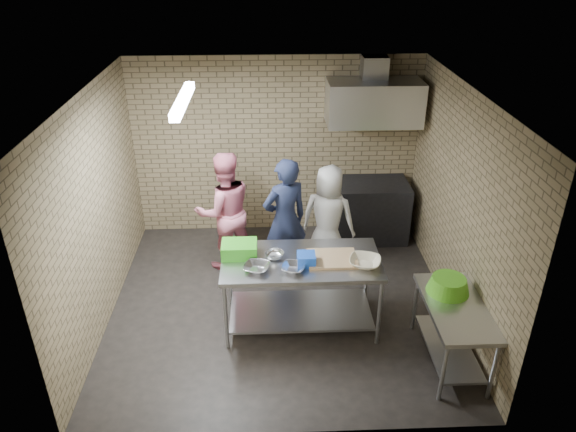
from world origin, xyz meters
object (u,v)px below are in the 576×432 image
object	(u,v)px
green_crate	(239,249)
woman_white	(328,218)
bottle_red	(375,104)
bottle_green	(402,104)
blue_tub	(306,259)
man_navy	(285,220)
green_basin	(448,285)
woman_pink	(225,211)
prep_table	(301,292)
side_counter	(451,333)
stove	(366,210)

from	to	relation	value
green_crate	woman_white	size ratio (longest dim) A/B	0.27
green_crate	bottle_red	distance (m)	3.05
bottle_green	green_crate	bearing A→B (deg)	-136.49
green_crate	bottle_green	world-z (taller)	bottle_green
blue_tub	bottle_green	world-z (taller)	bottle_green
man_navy	blue_tub	bearing A→B (deg)	74.89
green_basin	bottle_red	size ratio (longest dim) A/B	2.56
green_crate	woman_pink	size ratio (longest dim) A/B	0.24
man_navy	woman_pink	world-z (taller)	man_navy
bottle_green	woman_white	bearing A→B (deg)	-137.43
woman_pink	green_basin	bearing A→B (deg)	124.68
bottle_red	bottle_green	bearing A→B (deg)	0.00
man_navy	woman_white	world-z (taller)	man_navy
prep_table	man_navy	size ratio (longest dim) A/B	1.05
blue_tub	man_navy	xyz separation A→B (m)	(-0.20, 1.13, -0.11)
bottle_green	woman_white	world-z (taller)	bottle_green
prep_table	man_navy	world-z (taller)	man_navy
prep_table	bottle_green	distance (m)	3.18
prep_table	green_crate	world-z (taller)	green_crate
bottle_red	bottle_green	xyz separation A→B (m)	(0.40, 0.00, -0.01)
prep_table	bottle_green	world-z (taller)	bottle_green
bottle_green	woman_pink	xyz separation A→B (m)	(-2.53, -0.94, -1.17)
bottle_green	side_counter	bearing A→B (deg)	-90.00
bottle_red	bottle_green	size ratio (longest dim) A/B	1.20
woman_pink	woman_white	xyz separation A→B (m)	(1.40, -0.10, -0.09)
prep_table	bottle_green	size ratio (longest dim) A/B	12.03
prep_table	woman_pink	bearing A→B (deg)	125.27
blue_tub	bottle_green	bearing A→B (deg)	57.35
green_basin	woman_pink	world-z (taller)	woman_pink
prep_table	green_basin	size ratio (longest dim) A/B	3.92
man_navy	bottle_green	bearing A→B (deg)	-168.95
green_basin	man_navy	world-z (taller)	man_navy
blue_tub	woman_pink	xyz separation A→B (m)	(-1.00, 1.44, -0.13)
green_basin	bottle_red	world-z (taller)	bottle_red
prep_table	woman_pink	distance (m)	1.69
bottle_green	man_navy	xyz separation A→B (m)	(-1.72, -1.25, -1.16)
woman_pink	woman_white	distance (m)	1.40
prep_table	side_counter	world-z (taller)	prep_table
stove	bottle_green	distance (m)	1.65
green_crate	side_counter	bearing A→B (deg)	-20.05
green_crate	bottle_red	world-z (taller)	bottle_red
side_counter	woman_pink	world-z (taller)	woman_pink
stove	bottle_red	distance (m)	1.60
prep_table	green_basin	distance (m)	1.67
green_basin	bottle_green	xyz separation A→B (m)	(0.02, 2.74, 1.18)
woman_pink	bottle_red	bearing A→B (deg)	-175.80
stove	bottle_green	world-z (taller)	bottle_green
blue_tub	prep_table	bearing A→B (deg)	116.57
green_crate	blue_tub	size ratio (longest dim) A/B	2.00
green_crate	green_basin	world-z (taller)	green_crate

